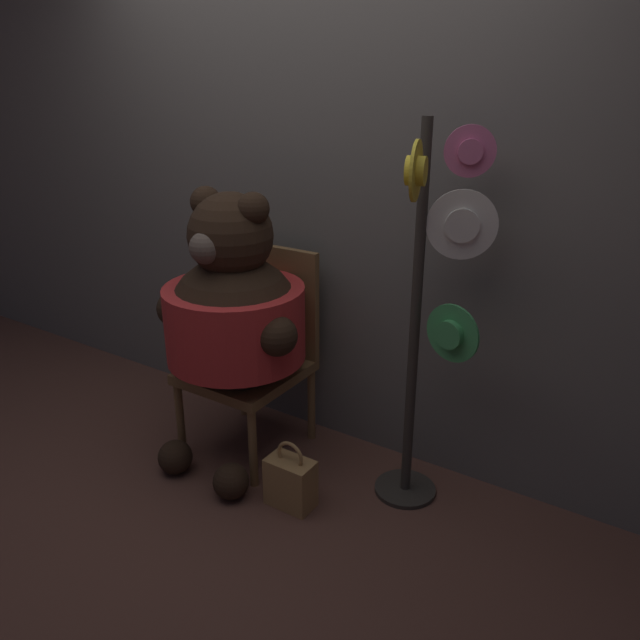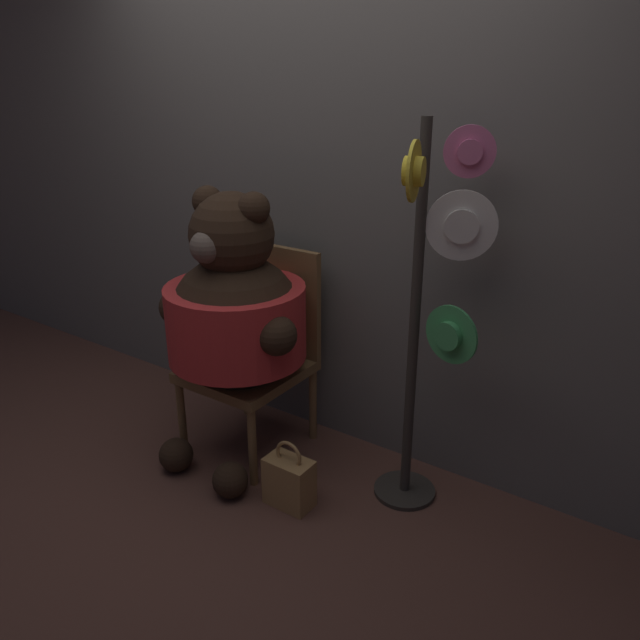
{
  "view_description": "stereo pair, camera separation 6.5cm",
  "coord_description": "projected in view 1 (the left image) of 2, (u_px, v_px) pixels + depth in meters",
  "views": [
    {
      "loc": [
        1.69,
        -1.91,
        1.8
      ],
      "look_at": [
        0.31,
        0.21,
        0.79
      ],
      "focal_mm": 35.0,
      "sensor_mm": 36.0,
      "label": 1
    },
    {
      "loc": [
        1.74,
        -1.88,
        1.8
      ],
      "look_at": [
        0.31,
        0.21,
        0.79
      ],
      "focal_mm": 35.0,
      "sensor_mm": 36.0,
      "label": 2
    }
  ],
  "objects": [
    {
      "name": "ground_plane",
      "position": [
        244.0,
        472.0,
        3.01
      ],
      "size": [
        14.0,
        14.0,
        0.0
      ],
      "primitive_type": "plane",
      "color": "brown"
    },
    {
      "name": "wall_back",
      "position": [
        312.0,
        164.0,
        2.97
      ],
      "size": [
        8.0,
        0.1,
        2.78
      ],
      "color": "#66605B",
      "rests_on": "ground_plane"
    },
    {
      "name": "chair",
      "position": [
        257.0,
        347.0,
        3.11
      ],
      "size": [
        0.52,
        0.54,
        1.01
      ],
      "color": "brown",
      "rests_on": "ground_plane"
    },
    {
      "name": "teddy_bear",
      "position": [
        234.0,
        314.0,
        2.86
      ],
      "size": [
        0.78,
        0.69,
        1.34
      ],
      "color": "black",
      "rests_on": "ground_plane"
    },
    {
      "name": "hat_display_rack",
      "position": [
        431.0,
        310.0,
        2.5
      ],
      "size": [
        0.44,
        0.43,
        1.65
      ],
      "color": "#332D28",
      "rests_on": "ground_plane"
    },
    {
      "name": "handbag_on_ground",
      "position": [
        291.0,
        482.0,
        2.75
      ],
      "size": [
        0.21,
        0.13,
        0.32
      ],
      "color": "#A87A47",
      "rests_on": "ground_plane"
    }
  ]
}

